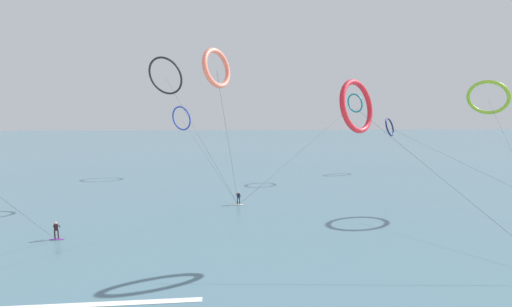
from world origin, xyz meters
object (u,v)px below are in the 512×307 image
at_px(kite_cobalt, 181,118).
at_px(kite_coral, 217,68).
at_px(kite_crimson, 357,106).
at_px(kite_charcoal, 165,76).
at_px(kite_navy, 390,127).
at_px(surfer_violet, 56,232).
at_px(kite_teal, 355,103).
at_px(surfer_ivory, 238,199).
at_px(kite_lime, 488,98).

relative_size(kite_cobalt, kite_coral, 1.34).
bearing_deg(kite_crimson, kite_charcoal, 97.66).
bearing_deg(kite_crimson, kite_cobalt, 80.04).
height_order(kite_cobalt, kite_navy, kite_cobalt).
height_order(kite_charcoal, kite_coral, kite_charcoal).
bearing_deg(surfer_violet, kite_navy, 17.34).
bearing_deg(kite_teal, kite_charcoal, 88.22).
height_order(surfer_violet, kite_navy, kite_navy).
distance_m(surfer_ivory, kite_navy, 38.37).
distance_m(kite_navy, kite_teal, 12.37).
bearing_deg(kite_lime, kite_navy, -39.11).
distance_m(kite_cobalt, kite_lime, 46.93).
xyz_separation_m(surfer_ivory, kite_teal, (20.52, 16.00, 12.56)).
bearing_deg(surfer_violet, kite_teal, 17.68).
distance_m(kite_cobalt, kite_coral, 35.88).
relative_size(surfer_violet, kite_teal, 0.08).
xyz_separation_m(kite_lime, kite_teal, (-9.29, 19.17, -0.21)).
xyz_separation_m(kite_cobalt, kite_lime, (40.09, -24.23, 2.90)).
xyz_separation_m(surfer_violet, kite_cobalt, (6.76, 31.79, 9.87)).
xyz_separation_m(kite_cobalt, kite_teal, (30.80, -5.06, 2.69)).
xyz_separation_m(surfer_ivory, kite_navy, (30.10, 22.39, 8.06)).
distance_m(kite_coral, kite_navy, 48.46).
bearing_deg(surfer_violet, kite_crimson, -27.32).
bearing_deg(surfer_violet, kite_charcoal, 42.38).
distance_m(surfer_violet, kite_crimson, 29.23).
relative_size(kite_charcoal, kite_navy, 0.41).
bearing_deg(kite_charcoal, kite_cobalt, -61.30).
distance_m(kite_cobalt, kite_teal, 31.33).
bearing_deg(kite_navy, surfer_violet, 168.40).
distance_m(kite_crimson, kite_teal, 33.11).
bearing_deg(surfer_ivory, surfer_violet, 15.09).
xyz_separation_m(kite_crimson, kite_cobalt, (-19.73, 36.25, -1.66)).
bearing_deg(kite_navy, kite_crimson, -165.48).
bearing_deg(kite_teal, kite_cobalt, 54.97).
xyz_separation_m(kite_coral, kite_lime, (31.62, 10.31, -1.87)).
relative_size(kite_navy, kite_teal, 2.12).
height_order(kite_charcoal, kite_teal, kite_charcoal).
height_order(surfer_ivory, surfer_violet, same).
xyz_separation_m(surfer_ivory, kite_crimson, (9.45, -15.19, 11.53)).
xyz_separation_m(kite_coral, kite_navy, (31.91, 35.87, -6.58)).
xyz_separation_m(kite_coral, kite_teal, (22.33, 29.48, -2.08)).
bearing_deg(surfer_ivory, kite_cobalt, -81.07).
bearing_deg(kite_coral, kite_teal, -0.90).
distance_m(kite_cobalt, kite_navy, 40.45).
relative_size(kite_crimson, kite_navy, 0.33).
distance_m(kite_lime, kite_teal, 21.30).
bearing_deg(kite_crimson, kite_lime, -7.95).
bearing_deg(kite_lime, kite_charcoal, 42.89).
relative_size(kite_cobalt, kite_teal, 1.05).
relative_size(kite_charcoal, kite_teal, 0.86).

